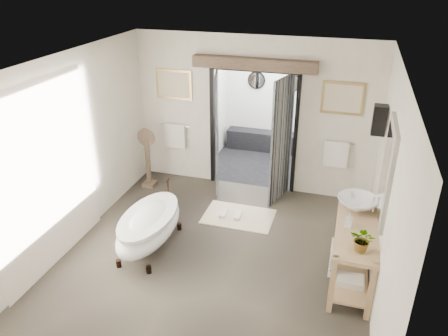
% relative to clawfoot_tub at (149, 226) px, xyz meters
% --- Properties ---
extents(ground_plane, '(5.00, 5.00, 0.00)m').
position_rel_clawfoot_tub_xyz_m(ground_plane, '(1.02, -0.04, -0.39)').
color(ground_plane, brown).
extents(room_shell, '(4.52, 5.02, 2.91)m').
position_rel_clawfoot_tub_xyz_m(room_shell, '(0.99, -0.17, 1.47)').
color(room_shell, silver).
rests_on(room_shell, ground_plane).
extents(shower_room, '(2.22, 2.01, 2.51)m').
position_rel_clawfoot_tub_xyz_m(shower_room, '(1.02, 3.95, 0.51)').
color(shower_room, black).
rests_on(shower_room, ground_plane).
extents(back_wall_dressing, '(3.82, 0.79, 2.52)m').
position_rel_clawfoot_tub_xyz_m(back_wall_dressing, '(1.02, 2.28, 1.17)').
color(back_wall_dressing, black).
rests_on(back_wall_dressing, ground_plane).
extents(clawfoot_tub, '(0.73, 1.64, 0.80)m').
position_rel_clawfoot_tub_xyz_m(clawfoot_tub, '(0.00, 0.00, 0.00)').
color(clawfoot_tub, black).
rests_on(clawfoot_tub, ground_plane).
extents(vanity, '(0.57, 1.60, 0.85)m').
position_rel_clawfoot_tub_xyz_m(vanity, '(2.97, 0.12, 0.11)').
color(vanity, tan).
rests_on(vanity, ground_plane).
extents(pedestal_mirror, '(0.36, 0.23, 1.21)m').
position_rel_clawfoot_tub_xyz_m(pedestal_mirror, '(-0.90, 1.86, 0.13)').
color(pedestal_mirror, brown).
rests_on(pedestal_mirror, ground_plane).
extents(rug, '(1.20, 0.80, 0.01)m').
position_rel_clawfoot_tub_xyz_m(rug, '(1.08, 1.24, -0.38)').
color(rug, beige).
rests_on(rug, ground_plane).
extents(slippers, '(0.38, 0.29, 0.05)m').
position_rel_clawfoot_tub_xyz_m(slippers, '(0.95, 1.22, -0.35)').
color(slippers, beige).
rests_on(slippers, rug).
extents(basin, '(0.65, 0.65, 0.19)m').
position_rel_clawfoot_tub_xyz_m(basin, '(2.97, 0.59, 0.56)').
color(basin, white).
rests_on(basin, vanity).
extents(plant, '(0.35, 0.33, 0.32)m').
position_rel_clawfoot_tub_xyz_m(plant, '(3.06, -0.40, 0.62)').
color(plant, gray).
rests_on(plant, vanity).
extents(soap_bottle_a, '(0.10, 0.11, 0.20)m').
position_rel_clawfoot_tub_xyz_m(soap_bottle_a, '(2.88, 0.11, 0.56)').
color(soap_bottle_a, gray).
rests_on(soap_bottle_a, vanity).
extents(soap_bottle_b, '(0.16, 0.16, 0.18)m').
position_rel_clawfoot_tub_xyz_m(soap_bottle_b, '(2.89, 0.79, 0.55)').
color(soap_bottle_b, gray).
rests_on(soap_bottle_b, vanity).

